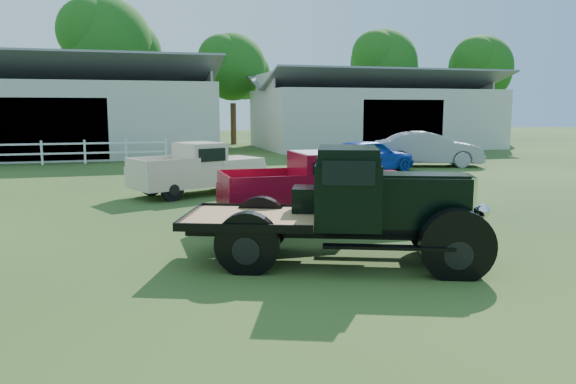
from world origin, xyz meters
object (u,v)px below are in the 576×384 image
object	(u,v)px
white_pickup	(198,169)
red_pickup	(319,188)
misc_car_blue	(369,156)
vintage_flatbed	(341,205)
misc_car_grey	(428,149)

from	to	relation	value
white_pickup	red_pickup	bearing A→B (deg)	-92.45
red_pickup	white_pickup	size ratio (longest dim) A/B	1.09
red_pickup	misc_car_blue	xyz separation A→B (m)	(5.75, 9.92, -0.15)
vintage_flatbed	misc_car_grey	xyz separation A→B (m)	(10.27, 14.75, -0.22)
vintage_flatbed	misc_car_blue	world-z (taller)	vintage_flatbed
vintage_flatbed	misc_car_grey	size ratio (longest dim) A/B	1.05
vintage_flatbed	misc_car_grey	distance (m)	17.98
white_pickup	vintage_flatbed	bearing A→B (deg)	-104.18
vintage_flatbed	white_pickup	world-z (taller)	vintage_flatbed
misc_car_blue	misc_car_grey	world-z (taller)	misc_car_grey
vintage_flatbed	red_pickup	world-z (taller)	vintage_flatbed
misc_car_grey	misc_car_blue	bearing A→B (deg)	131.03
misc_car_grey	red_pickup	bearing A→B (deg)	158.78
red_pickup	white_pickup	world-z (taller)	red_pickup
white_pickup	misc_car_grey	size ratio (longest dim) A/B	0.89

